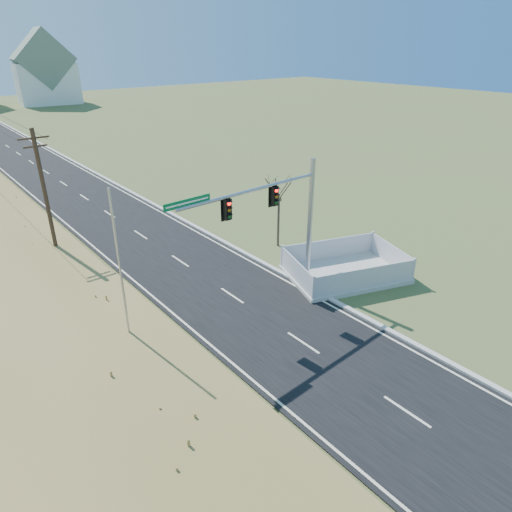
{
  "coord_description": "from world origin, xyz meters",
  "views": [
    {
      "loc": [
        -13.6,
        -15.03,
        13.72
      ],
      "look_at": [
        0.1,
        1.87,
        3.4
      ],
      "focal_mm": 32.0,
      "sensor_mm": 36.0,
      "label": 1
    }
  ],
  "objects_px": {
    "traffic_signal_mast": "(287,219)",
    "fence_enclosure": "(345,272)",
    "open_sign": "(313,283)",
    "flagpole": "(124,294)",
    "bare_tree": "(279,187)"
  },
  "relations": [
    {
      "from": "fence_enclosure",
      "to": "bare_tree",
      "type": "height_order",
      "value": "bare_tree"
    },
    {
      "from": "flagpole",
      "to": "traffic_signal_mast",
      "type": "bearing_deg",
      "value": -2.46
    },
    {
      "from": "fence_enclosure",
      "to": "bare_tree",
      "type": "xyz_separation_m",
      "value": [
        -0.15,
        6.29,
        4.15
      ]
    },
    {
      "from": "open_sign",
      "to": "bare_tree",
      "type": "relative_size",
      "value": 0.1
    },
    {
      "from": "open_sign",
      "to": "flagpole",
      "type": "bearing_deg",
      "value": -167.0
    },
    {
      "from": "fence_enclosure",
      "to": "open_sign",
      "type": "xyz_separation_m",
      "value": [
        -2.65,
        0.24,
        -0.01
      ]
    },
    {
      "from": "flagpole",
      "to": "bare_tree",
      "type": "distance_m",
      "value": 14.98
    },
    {
      "from": "traffic_signal_mast",
      "to": "fence_enclosure",
      "type": "xyz_separation_m",
      "value": [
        4.56,
        -0.69,
        -4.46
      ]
    },
    {
      "from": "traffic_signal_mast",
      "to": "flagpole",
      "type": "relative_size",
      "value": 1.19
    },
    {
      "from": "open_sign",
      "to": "bare_tree",
      "type": "xyz_separation_m",
      "value": [
        2.5,
        6.06,
        4.16
      ]
    },
    {
      "from": "open_sign",
      "to": "traffic_signal_mast",
      "type": "bearing_deg",
      "value": -175.98
    },
    {
      "from": "fence_enclosure",
      "to": "open_sign",
      "type": "bearing_deg",
      "value": -166.02
    },
    {
      "from": "traffic_signal_mast",
      "to": "open_sign",
      "type": "height_order",
      "value": "traffic_signal_mast"
    },
    {
      "from": "bare_tree",
      "to": "flagpole",
      "type": "bearing_deg",
      "value": -159.65
    },
    {
      "from": "fence_enclosure",
      "to": "bare_tree",
      "type": "distance_m",
      "value": 7.54
    }
  ]
}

